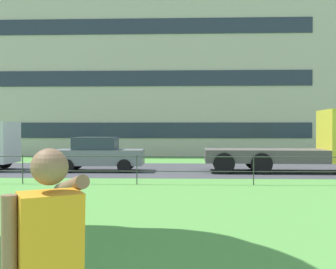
{
  "coord_description": "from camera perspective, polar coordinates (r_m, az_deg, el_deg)",
  "views": [
    {
      "loc": [
        -0.42,
        0.3,
        1.85
      ],
      "look_at": [
        -0.71,
        8.39,
        1.77
      ],
      "focal_mm": 43.43,
      "sensor_mm": 36.0,
      "label": 1
    }
  ],
  "objects": [
    {
      "name": "car_grey_far_right",
      "position": [
        18.64,
        -9.76,
        -2.71
      ],
      "size": [
        4.03,
        1.87,
        1.54
      ],
      "color": "slate",
      "rests_on": "ground"
    },
    {
      "name": "apartment_building_background",
      "position": [
        37.0,
        -2.19,
        9.51
      ],
      "size": [
        28.28,
        15.64,
        15.16
      ],
      "color": "beige",
      "rests_on": "ground"
    },
    {
      "name": "flatbed_truck_left",
      "position": [
        19.0,
        19.78,
        -1.35
      ],
      "size": [
        7.38,
        2.65,
        2.75
      ],
      "color": "yellow",
      "rests_on": "ground"
    },
    {
      "name": "street_strip",
      "position": [
        19.16,
        3.33,
        -4.94
      ],
      "size": [
        80.0,
        7.11,
        0.01
      ],
      "primitive_type": "cube",
      "color": "#424247",
      "rests_on": "ground"
    },
    {
      "name": "park_fence",
      "position": [
        13.87,
        3.81,
        -4.29
      ],
      "size": [
        35.75,
        0.04,
        1.0
      ],
      "color": "#333833",
      "rests_on": "ground"
    }
  ]
}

